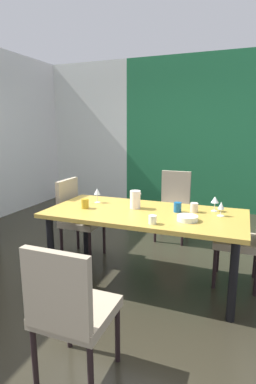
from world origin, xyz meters
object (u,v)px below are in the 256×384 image
dining_table (144,219)px  cup_west (178,207)px  cup_north (153,220)px  chair_right_far (248,232)px  chair_head_far (174,202)px  wine_glass_right (221,206)px  chair_head_near (70,308)px  cup_east (194,208)px  pitcher_near_window (135,199)px  wine_glass_center (215,200)px  wine_glass_left (97,192)px  cup_near_shelf (85,204)px  chair_left_far (77,215)px  serving_bowl_south (187,218)px

dining_table → cup_west: (0.31, 0.11, 0.13)m
cup_north → chair_right_far: bearing=39.4°
chair_head_far → wine_glass_right: 1.48m
chair_head_near → cup_east: 1.63m
chair_head_near → cup_west: (0.32, 1.48, 0.28)m
cup_east → chair_head_near: bearing=-107.1°
chair_right_far → pitcher_near_window: (-1.10, -0.22, 0.28)m
chair_right_far → wine_glass_center: (-0.33, -0.03, 0.30)m
chair_head_far → wine_glass_left: 1.39m
cup_west → cup_north: bearing=-105.3°
chair_right_far → chair_head_near: 1.94m
cup_east → cup_north: bearing=-118.7°
dining_table → wine_glass_center: bearing=23.0°
wine_glass_left → wine_glass_right: 1.32m
chair_head_far → cup_near_shelf: size_ratio=9.58×
cup_east → cup_west: cup_west is taller
chair_head_near → pitcher_near_window: (-0.12, 1.46, 0.32)m
wine_glass_right → cup_north: bearing=-139.1°
dining_table → chair_head_near: size_ratio=2.10×
chair_head_near → cup_east: chair_head_near is taller
cup_east → chair_right_far: bearing=15.4°
wine_glass_right → chair_head_near: bearing=-116.1°
wine_glass_center → wine_glass_right: 0.17m
chair_right_far → wine_glass_left: chair_right_far is taller
chair_left_far → cup_east: 1.45m
dining_table → chair_head_far: (-0.01, 1.37, -0.14)m
chair_head_near → wine_glass_right: (0.73, 1.49, 0.32)m
wine_glass_center → cup_north: (-0.46, -0.61, -0.07)m
chair_head_near → cup_near_shelf: chair_head_near is taller
chair_head_far → pitcher_near_window: chair_head_far is taller
chair_head_near → pitcher_near_window: size_ratio=4.97×
chair_head_near → pitcher_near_window: pitcher_near_window is taller
chair_head_near → chair_left_far: chair_left_far is taller
chair_head_far → chair_left_far: chair_left_far is taller
chair_left_far → dining_table: bearing=72.3°
cup_west → chair_right_far: bearing=16.5°
wine_glass_center → cup_near_shelf: 1.31m
chair_right_far → chair_head_far: (-0.98, 1.07, -0.03)m
chair_head_far → serving_bowl_south: chair_head_far is taller
chair_head_far → cup_near_shelf: 1.61m
wine_glass_right → cup_west: size_ratio=1.42×
dining_table → cup_north: bearing=-61.6°
chair_left_far → cup_west: bearing=81.2°
wine_glass_center → pitcher_near_window: 0.79m
wine_glass_left → serving_bowl_south: bearing=-16.3°
dining_table → chair_head_far: chair_head_far is taller
wine_glass_right → cup_near_shelf: size_ratio=1.37×
wine_glass_center → wine_glass_left: bearing=-175.1°
wine_glass_right → chair_right_far: bearing=36.1°
serving_bowl_south → cup_near_shelf: size_ratio=1.87×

